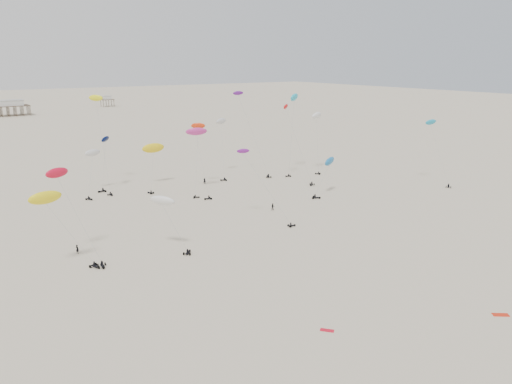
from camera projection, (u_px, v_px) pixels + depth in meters
ground_plane at (100, 149)px, 197.46m from camera, size 900.00×900.00×0.00m
pavilion_main at (11, 109)px, 311.76m from camera, size 21.00×13.00×9.80m
pavilion_small at (107, 102)px, 373.53m from camera, size 9.00×7.00×8.00m
rig_0 at (71, 200)px, 84.55m from camera, size 7.18×9.96×17.02m
rig_1 at (254, 136)px, 147.21m from camera, size 8.72×9.57×25.57m
rig_2 at (104, 158)px, 132.02m from camera, size 5.67×4.85×14.77m
rig_3 at (100, 124)px, 131.85m from camera, size 4.07×14.05×25.84m
rig_4 at (54, 209)px, 80.84m from camera, size 10.03×5.40×14.20m
rig_5 at (436, 141)px, 138.09m from camera, size 4.13×9.30×18.36m
rig_6 at (92, 162)px, 130.28m from camera, size 7.37×10.95×12.92m
rig_7 at (198, 140)px, 132.28m from camera, size 9.20×12.29×19.47m
rig_8 at (317, 121)px, 152.21m from camera, size 5.92×6.53×18.92m
rig_9 at (222, 133)px, 148.31m from camera, size 7.35×10.35×17.85m
rig_11 at (266, 186)px, 105.31m from camera, size 8.50×11.14×18.11m
rig_12 at (296, 137)px, 140.92m from camera, size 4.47×13.65×22.69m
rig_13 at (294, 105)px, 149.96m from camera, size 8.69×7.23×24.50m
rig_14 at (327, 168)px, 128.01m from camera, size 9.72×5.06×10.36m
rig_15 at (153, 151)px, 137.13m from camera, size 8.91×10.69×13.55m
rig_16 at (167, 210)px, 89.75m from camera, size 6.33×7.86×10.85m
rig_17 at (198, 140)px, 128.54m from camera, size 6.15×11.07×17.95m
spectator_0 at (78, 253)px, 90.66m from camera, size 0.82×0.88×2.00m
spectator_1 at (273, 210)px, 116.62m from camera, size 1.10×0.88×1.96m
spectator_3 at (205, 184)px, 141.25m from camera, size 0.93×0.90×2.12m
grounded_kite_a at (501, 315)px, 68.82m from camera, size 2.31×2.01×0.08m
grounded_kite_b at (327, 331)px, 64.88m from camera, size 1.72×1.81×0.07m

